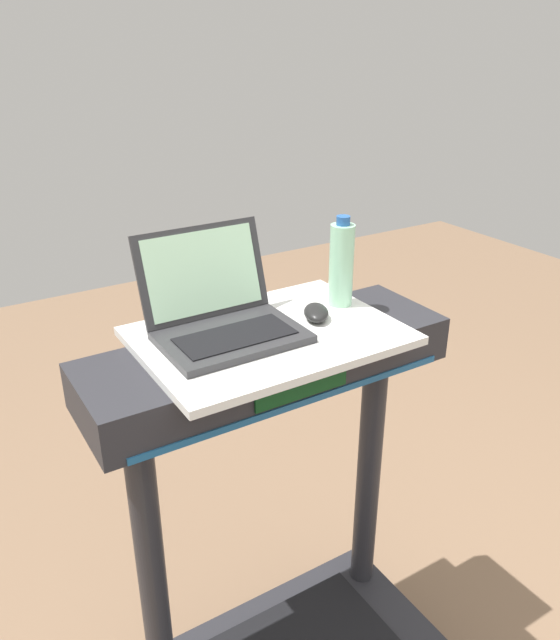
% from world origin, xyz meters
% --- Properties ---
extents(desk_board, '(0.60, 0.43, 0.02)m').
position_xyz_m(desk_board, '(0.00, 0.70, 1.09)').
color(desk_board, white).
rests_on(desk_board, treadmill_base).
extents(laptop, '(0.32, 0.29, 0.23)m').
position_xyz_m(laptop, '(-0.09, 0.75, 1.15)').
color(laptop, '#2D2D30').
rests_on(laptop, desk_board).
extents(computer_mouse, '(0.10, 0.12, 0.03)m').
position_xyz_m(computer_mouse, '(0.14, 0.70, 1.12)').
color(computer_mouse, black).
rests_on(computer_mouse, desk_board).
extents(water_bottle, '(0.06, 0.06, 0.23)m').
position_xyz_m(water_bottle, '(0.24, 0.75, 1.21)').
color(water_bottle, '#9EDBB2').
rests_on(water_bottle, desk_board).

